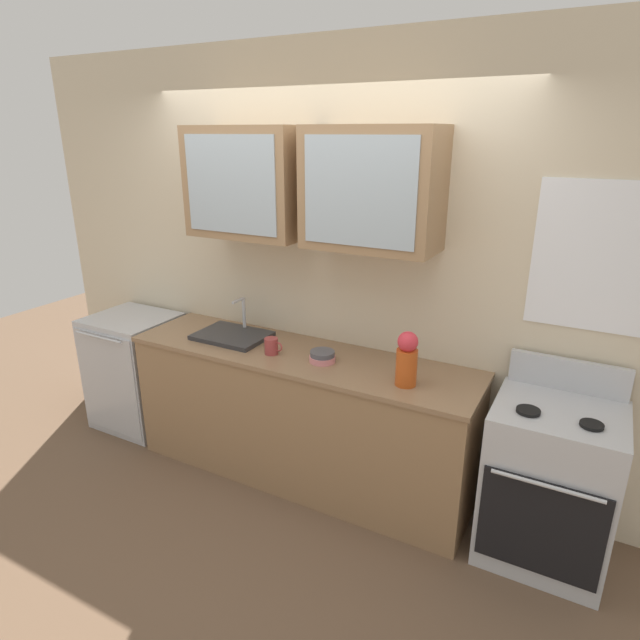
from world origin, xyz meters
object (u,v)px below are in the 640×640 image
(stove_range, at_px, (549,483))
(cup_near_sink, at_px, (272,346))
(sink_faucet, at_px, (232,335))
(bowl_stack, at_px, (322,356))
(vase, at_px, (407,359))
(dishwasher, at_px, (136,371))

(stove_range, relative_size, cup_near_sink, 8.57)
(stove_range, bearing_deg, sink_faucet, 179.29)
(stove_range, xyz_separation_m, cup_near_sink, (-1.70, -0.09, 0.50))
(bowl_stack, relative_size, vase, 0.51)
(sink_faucet, relative_size, cup_near_sink, 3.83)
(stove_range, bearing_deg, dishwasher, -179.92)
(bowl_stack, distance_m, vase, 0.58)
(bowl_stack, height_order, vase, vase)
(vase, bearing_deg, cup_near_sink, 179.09)
(sink_faucet, xyz_separation_m, bowl_stack, (0.74, -0.06, 0.01))
(sink_faucet, distance_m, cup_near_sink, 0.41)
(cup_near_sink, bearing_deg, dishwasher, 176.56)
(sink_faucet, relative_size, bowl_stack, 2.99)
(stove_range, relative_size, bowl_stack, 6.68)
(bowl_stack, xyz_separation_m, dishwasher, (-1.69, 0.03, -0.48))
(bowl_stack, xyz_separation_m, cup_near_sink, (-0.34, -0.05, 0.02))
(cup_near_sink, distance_m, dishwasher, 1.44)
(stove_range, xyz_separation_m, sink_faucet, (-2.09, 0.03, 0.46))
(bowl_stack, xyz_separation_m, vase, (0.56, -0.06, 0.12))
(stove_range, distance_m, bowl_stack, 1.44)
(bowl_stack, bearing_deg, stove_range, 1.62)
(sink_faucet, distance_m, dishwasher, 1.06)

